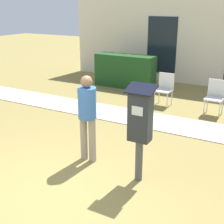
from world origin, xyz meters
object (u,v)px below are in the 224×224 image
Objects in this scene: parking_meter at (140,121)px; person_standing at (87,112)px; outdoor_chair_left at (165,87)px; outdoor_chair_middle at (215,94)px.

parking_meter is 1.01× the size of person_standing.
outdoor_chair_left and outdoor_chair_middle have the same top height.
person_standing is 1.76× the size of outdoor_chair_left.
parking_meter is 3.92m from outdoor_chair_middle.
outdoor_chair_middle is at bearing 84.53° from parking_meter.
outdoor_chair_left is at bearing 168.64° from outdoor_chair_middle.
person_standing is 1.76× the size of outdoor_chair_middle.
outdoor_chair_left is (0.05, 3.81, -0.40)m from person_standing.
outdoor_chair_left is 1.00× the size of outdoor_chair_middle.
parking_meter is 4.15m from outdoor_chair_left.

